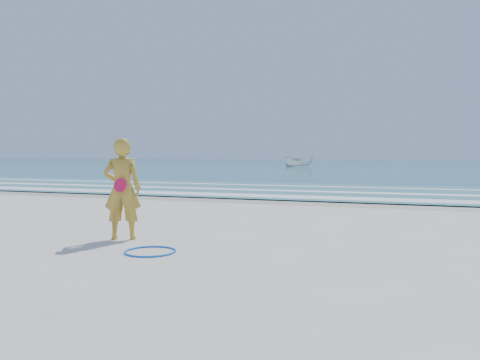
% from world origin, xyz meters
% --- Properties ---
extents(ground, '(400.00, 400.00, 0.00)m').
position_xyz_m(ground, '(0.00, 0.00, 0.00)').
color(ground, silver).
rests_on(ground, ground).
extents(wet_sand, '(400.00, 2.40, 0.00)m').
position_xyz_m(wet_sand, '(0.00, 9.00, 0.00)').
color(wet_sand, '#B2A893').
rests_on(wet_sand, ground).
extents(ocean, '(400.00, 190.00, 0.04)m').
position_xyz_m(ocean, '(0.00, 105.00, 0.02)').
color(ocean, '#19727F').
rests_on(ocean, ground).
extents(shallow, '(400.00, 10.00, 0.01)m').
position_xyz_m(shallow, '(0.00, 14.00, 0.04)').
color(shallow, '#59B7AD').
rests_on(shallow, ocean).
extents(foam_near, '(400.00, 1.40, 0.01)m').
position_xyz_m(foam_near, '(0.00, 10.30, 0.05)').
color(foam_near, white).
rests_on(foam_near, shallow).
extents(foam_mid, '(400.00, 0.90, 0.01)m').
position_xyz_m(foam_mid, '(0.00, 13.20, 0.05)').
color(foam_mid, white).
rests_on(foam_mid, shallow).
extents(foam_far, '(400.00, 0.60, 0.01)m').
position_xyz_m(foam_far, '(0.00, 16.50, 0.05)').
color(foam_far, white).
rests_on(foam_far, shallow).
extents(hoop, '(1.08, 1.08, 0.03)m').
position_xyz_m(hoop, '(0.68, -0.22, 0.02)').
color(hoop, '#0D70F4').
rests_on(hoop, ground).
extents(boat, '(4.32, 2.68, 1.57)m').
position_xyz_m(boat, '(-10.01, 56.76, 0.82)').
color(boat, silver).
rests_on(boat, ocean).
extents(woman, '(0.83, 0.70, 1.95)m').
position_xyz_m(woman, '(-0.46, 0.68, 0.97)').
color(woman, gold).
rests_on(woman, ground).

